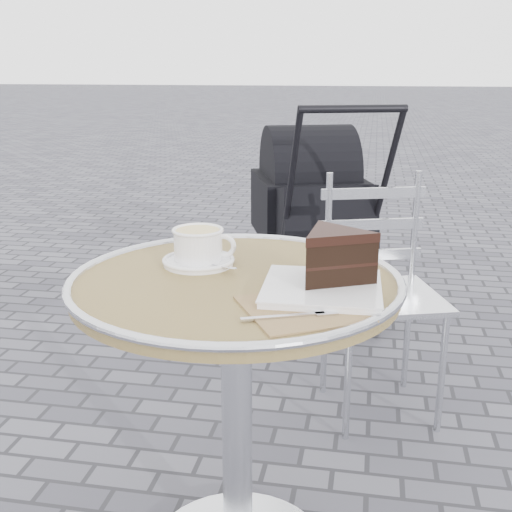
% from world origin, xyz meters
% --- Properties ---
extents(cafe_table, '(0.72, 0.72, 0.74)m').
position_xyz_m(cafe_table, '(0.00, 0.00, 0.57)').
color(cafe_table, silver).
rests_on(cafe_table, ground).
extents(cappuccino_set, '(0.18, 0.16, 0.08)m').
position_xyz_m(cappuccino_set, '(-0.10, 0.09, 0.77)').
color(cappuccino_set, white).
rests_on(cappuccino_set, cafe_table).
extents(cake_plate_set, '(0.29, 0.36, 0.12)m').
position_xyz_m(cake_plate_set, '(0.20, -0.04, 0.79)').
color(cake_plate_set, '#937150').
rests_on(cake_plate_set, cafe_table).
extents(bistro_chair, '(0.47, 0.47, 0.82)m').
position_xyz_m(bistro_chair, '(0.31, 0.87, 0.51)').
color(bistro_chair, silver).
rests_on(bistro_chair, ground).
extents(baby_stroller, '(0.74, 1.08, 1.03)m').
position_xyz_m(baby_stroller, '(-0.00, 1.76, 0.46)').
color(baby_stroller, black).
rests_on(baby_stroller, ground).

